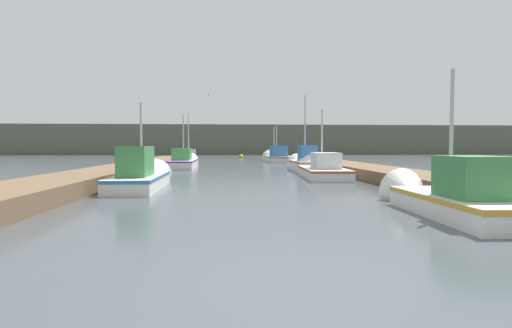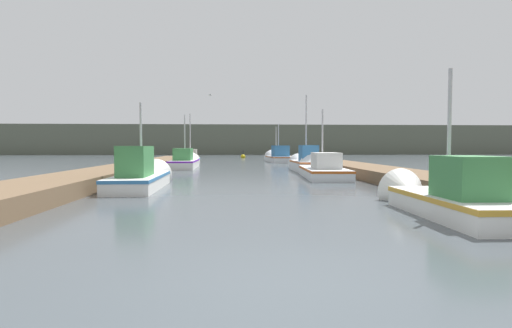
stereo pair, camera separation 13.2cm
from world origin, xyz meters
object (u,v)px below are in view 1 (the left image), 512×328
object	(u,v)px
mooring_piling_0	(191,154)
seagull_lead	(208,95)
mooring_piling_1	(303,158)
fishing_boat_7	(273,155)
fishing_boat_6	(276,157)
fishing_boat_3	(304,163)
fishing_boat_1	(143,175)
fishing_boat_5	(189,160)
fishing_boat_2	(320,169)
fishing_boat_4	(184,161)
channel_buoy	(241,157)
fishing_boat_0	(444,196)

from	to	relation	value
mooring_piling_0	seagull_lead	size ratio (longest dim) A/B	1.90
mooring_piling_1	fishing_boat_7	bearing A→B (deg)	95.78
fishing_boat_6	mooring_piling_0	world-z (taller)	fishing_boat_6
fishing_boat_3	mooring_piling_0	xyz separation A→B (m)	(-8.70, 21.92, 0.08)
fishing_boat_3	fishing_boat_6	size ratio (longest dim) A/B	0.82
mooring_piling_0	fishing_boat_7	bearing A→B (deg)	-23.69
fishing_boat_1	fishing_boat_5	world-z (taller)	fishing_boat_5
seagull_lead	fishing_boat_3	bearing A→B (deg)	-152.28
fishing_boat_5	fishing_boat_6	bearing A→B (deg)	27.86
fishing_boat_3	mooring_piling_1	distance (m)	7.25
fishing_boat_5	mooring_piling_1	world-z (taller)	fishing_boat_5
fishing_boat_2	seagull_lead	xyz separation A→B (m)	(-5.96, 11.91, 5.03)
fishing_boat_6	seagull_lead	xyz separation A→B (m)	(-5.88, -5.58, 4.93)
fishing_boat_3	fishing_boat_7	bearing A→B (deg)	89.28
fishing_boat_1	fishing_boat_7	distance (m)	28.10
fishing_boat_4	channel_buoy	xyz separation A→B (m)	(4.52, 21.10, -0.25)
fishing_boat_5	channel_buoy	size ratio (longest dim) A/B	4.94
fishing_boat_2	fishing_boat_7	size ratio (longest dim) A/B	1.03
fishing_boat_4	fishing_boat_7	distance (m)	16.03
fishing_boat_0	fishing_boat_1	distance (m)	9.84
seagull_lead	fishing_boat_5	bearing A→B (deg)	43.42
fishing_boat_1	channel_buoy	bearing A→B (deg)	81.40
channel_buoy	fishing_boat_6	bearing A→B (deg)	-76.60
fishing_boat_2	fishing_boat_7	world-z (taller)	fishing_boat_7
fishing_boat_3	mooring_piling_1	xyz separation A→B (m)	(1.31, 7.13, 0.09)
seagull_lead	fishing_boat_0	bearing A→B (deg)	-175.43
fishing_boat_3	mooring_piling_0	distance (m)	23.58
fishing_boat_5	mooring_piling_1	bearing A→B (deg)	-12.50
mooring_piling_0	fishing_boat_6	bearing A→B (deg)	-45.79
fishing_boat_1	fishing_boat_2	distance (m)	8.79
mooring_piling_0	fishing_boat_5	bearing A→B (deg)	-85.52
fishing_boat_4	fishing_boat_5	bearing A→B (deg)	91.53
fishing_boat_2	fishing_boat_3	distance (m)	4.38
fishing_boat_5	fishing_boat_0	bearing A→B (deg)	-74.11
mooring_piling_0	mooring_piling_1	distance (m)	17.85
fishing_boat_0	fishing_boat_4	distance (m)	20.52
fishing_boat_2	mooring_piling_1	distance (m)	11.59
fishing_boat_0	fishing_boat_3	xyz separation A→B (m)	(-0.23, 15.06, 0.08)
fishing_boat_5	seagull_lead	bearing A→B (deg)	-38.16
fishing_boat_4	seagull_lead	distance (m)	6.30
seagull_lead	fishing_boat_4	bearing A→B (deg)	146.59
fishing_boat_0	fishing_boat_7	xyz separation A→B (m)	(-0.02, 33.07, 0.10)
fishing_boat_0	fishing_boat_5	distance (m)	25.05
channel_buoy	seagull_lead	distance (m)	18.53
fishing_boat_4	channel_buoy	world-z (taller)	fishing_boat_4
fishing_boat_3	seagull_lead	distance (m)	10.82
fishing_boat_2	fishing_boat_6	size ratio (longest dim) A/B	1.06
fishing_boat_7	mooring_piling_0	xyz separation A→B (m)	(-8.90, 3.91, 0.07)
fishing_boat_3	fishing_boat_5	world-z (taller)	fishing_boat_3
fishing_boat_0	fishing_boat_1	size ratio (longest dim) A/B	0.84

